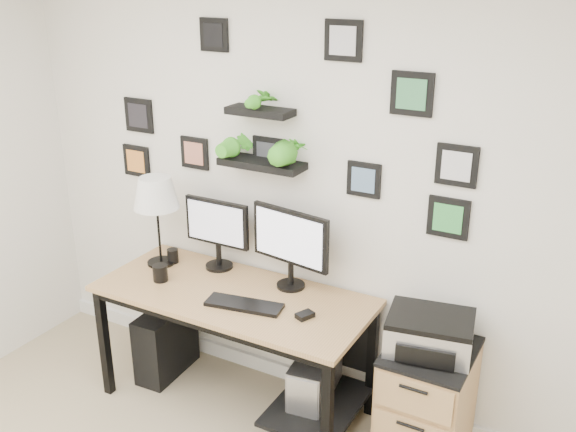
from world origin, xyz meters
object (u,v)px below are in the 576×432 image
Objects in this scene: desk at (242,311)px; file_cabinet at (426,405)px; pc_tower_grey at (315,389)px; monitor_right at (290,242)px; pc_tower_black at (166,342)px; printer at (430,333)px; mug at (160,273)px; table_lamp at (156,195)px; monitor_left at (217,229)px.

desk is 1.14m from file_cabinet.
pc_tower_grey is at bearing -177.89° from file_cabinet.
monitor_right is 1.14× the size of pc_tower_black.
printer is at bearing 2.08° from pc_tower_grey.
pc_tower_grey is (0.24, -0.15, -0.81)m from monitor_right.
desk is 3.43× the size of pc_tower_grey.
mug is (-0.71, -0.30, -0.23)m from monitor_right.
table_lamp is 0.98m from pc_tower_black.
printer is (-0.02, -0.00, 0.43)m from file_cabinet.
printer is (1.73, -0.02, -0.44)m from table_lamp.
desk is 16.17× the size of mug.
file_cabinet is at bearing 3.02° from desk.
monitor_left is 1.10m from pc_tower_grey.
desk is at bearing -33.97° from monitor_left.
table_lamp reaches higher than file_cabinet.
monitor_right is 1.14m from file_cabinet.
printer reaches higher than file_cabinet.
table_lamp is at bearing -160.49° from monitor_left.
file_cabinet is (1.75, -0.02, -0.87)m from table_lamp.
file_cabinet is (0.64, 0.02, 0.11)m from pc_tower_grey.
table_lamp is 1.20× the size of printer.
printer reaches higher than mug.
file_cabinet reaches higher than pc_tower_black.
desk is 0.87m from table_lamp.
monitor_left reaches higher than desk.
monitor_right reaches higher than file_cabinet.
printer is at bearing -0.55° from table_lamp.
mug reaches higher than pc_tower_grey.
pc_tower_grey is at bearing -12.25° from monitor_left.
monitor_right is 1.10× the size of pc_tower_grey.
pc_tower_grey is at bearing -1.81° from pc_tower_black.
pc_tower_black is 0.95× the size of printer.
mug is 0.21× the size of pc_tower_grey.
mug is at bearing -167.22° from desk.
monitor_left is 0.95× the size of pc_tower_grey.
pc_tower_black is 1.07m from pc_tower_grey.
pc_tower_black is 0.67× the size of file_cabinet.
table_lamp is 1.95m from file_cabinet.
desk is at bearing -6.53° from table_lamp.
monitor_left is 0.99× the size of pc_tower_black.
file_cabinet is (1.60, 0.17, -0.46)m from mug.
pc_tower_black is at bearing -178.63° from printer.
desk is 0.73m from pc_tower_black.
monitor_right is 5.17× the size of mug.
mug is 0.60m from pc_tower_black.
printer is at bearing -5.83° from monitor_left.
desk reaches higher than file_cabinet.
table_lamp reaches higher than pc_tower_black.
desk is 3.13× the size of monitor_right.
table_lamp reaches higher than mug.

